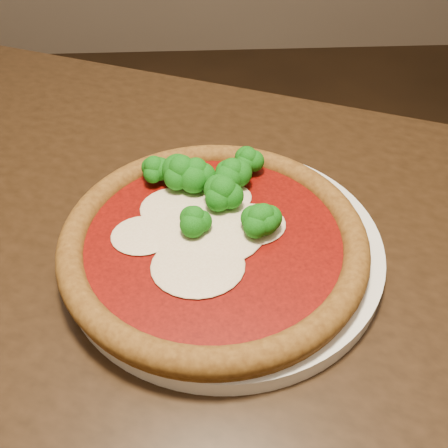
{
  "coord_description": "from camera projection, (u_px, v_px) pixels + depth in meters",
  "views": [
    {
      "loc": [
        -0.09,
        -0.53,
        1.12
      ],
      "look_at": [
        -0.07,
        -0.17,
        0.79
      ],
      "focal_mm": 40.0,
      "sensor_mm": 36.0,
      "label": 1
    }
  ],
  "objects": [
    {
      "name": "floor",
      "position": [
        250.0,
        420.0,
        1.16
      ],
      "size": [
        4.0,
        4.0,
        0.0
      ],
      "primitive_type": "plane",
      "color": "black",
      "rests_on": "ground"
    },
    {
      "name": "dining_table",
      "position": [
        210.0,
        358.0,
        0.54
      ],
      "size": [
        1.38,
        1.19,
        0.75
      ],
      "rotation": [
        0.0,
        0.0,
        -0.4
      ],
      "color": "black",
      "rests_on": "floor"
    },
    {
      "name": "plate",
      "position": [
        224.0,
        246.0,
        0.51
      ],
      "size": [
        0.32,
        0.32,
        0.02
      ],
      "primitive_type": "cylinder",
      "color": "white",
      "rests_on": "dining_table"
    },
    {
      "name": "pizza",
      "position": [
        213.0,
        232.0,
        0.49
      ],
      "size": [
        0.3,
        0.3,
        0.06
      ],
      "rotation": [
        0.0,
        0.0,
        -0.1
      ],
      "color": "brown",
      "rests_on": "plate"
    }
  ]
}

